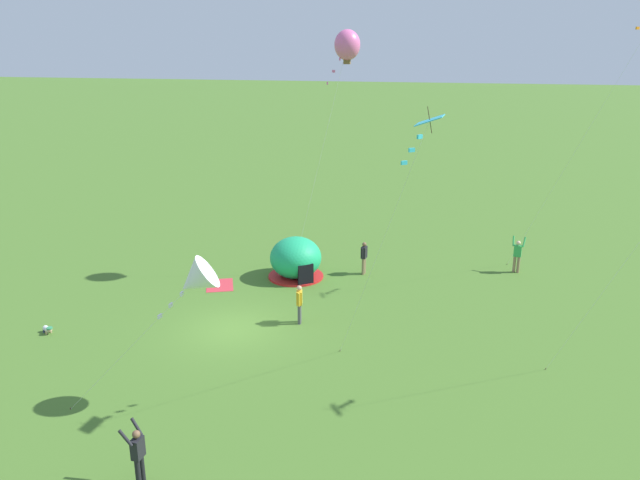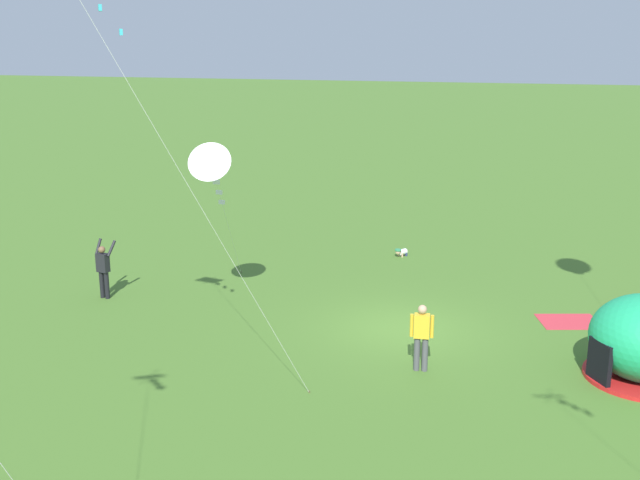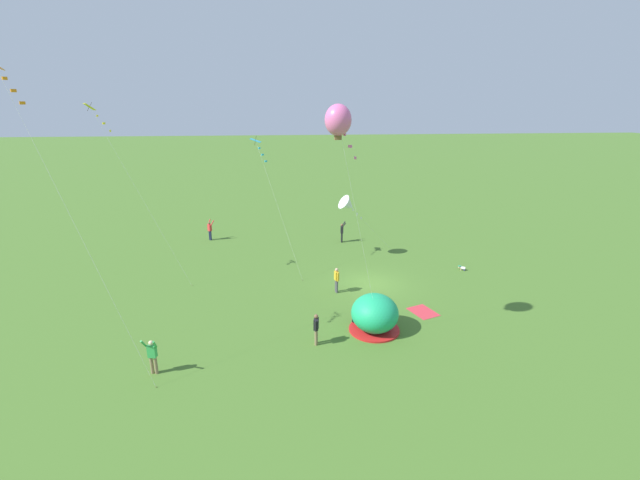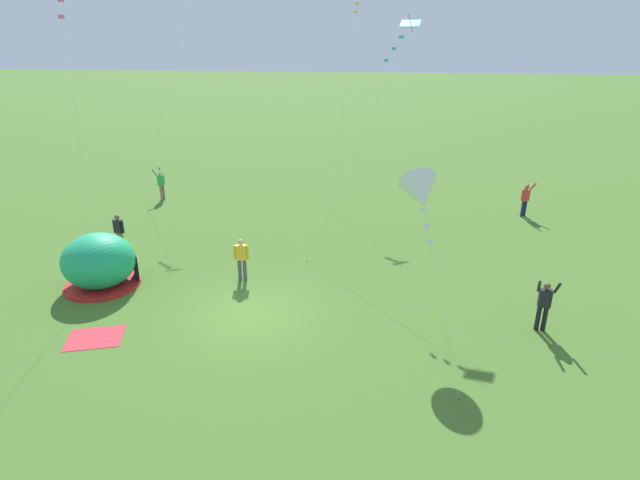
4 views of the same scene
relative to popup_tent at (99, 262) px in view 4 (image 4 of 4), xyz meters
The scene contains 10 objects.
ground_plane 6.51m from the popup_tent, 11.10° to the right, with size 300.00×300.00×0.00m, color #477028.
popup_tent is the anchor object (origin of this frame).
picnic_blanket 4.02m from the popup_tent, 62.27° to the right, with size 1.70×1.30×0.01m, color #CC333D.
person_center_field 11.45m from the popup_tent, 104.37° to the left, with size 0.54×0.68×1.89m.
person_strolling 5.37m from the popup_tent, 14.71° to the left, with size 0.58×0.30×1.72m.
person_flying_kite 15.92m from the popup_tent, ahead, with size 0.68×0.51×1.89m.
person_with_toddler 21.10m from the popup_tent, 32.34° to the left, with size 0.71×0.68×1.89m.
person_near_tent 3.52m from the popup_tent, 108.23° to the left, with size 0.58×0.31×1.72m.
kite_cyan 15.04m from the popup_tent, 30.07° to the left, with size 4.26×3.47×9.85m.
kite_white 12.27m from the popup_tent, ahead, with size 2.04×5.08×5.21m.
Camera 4 is at (4.77, -14.49, 8.77)m, focal length 28.00 mm.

